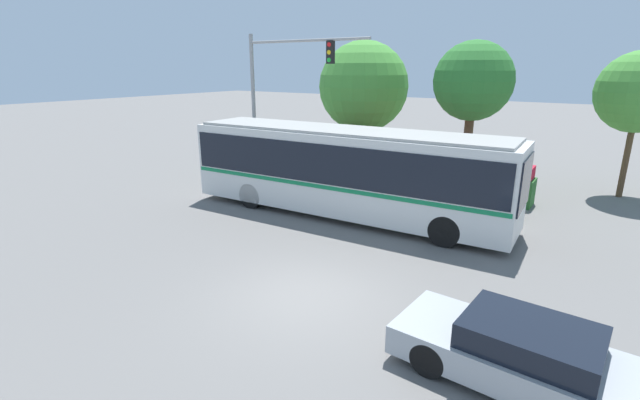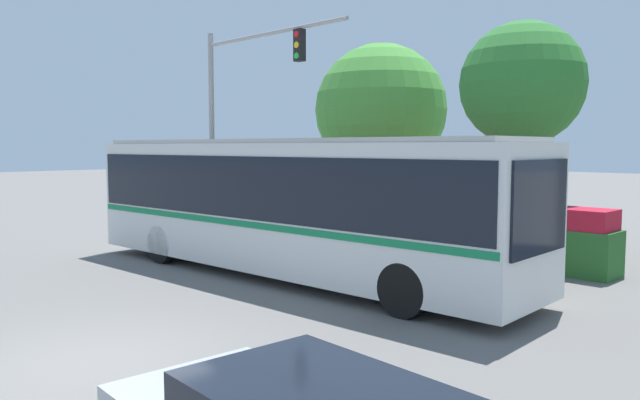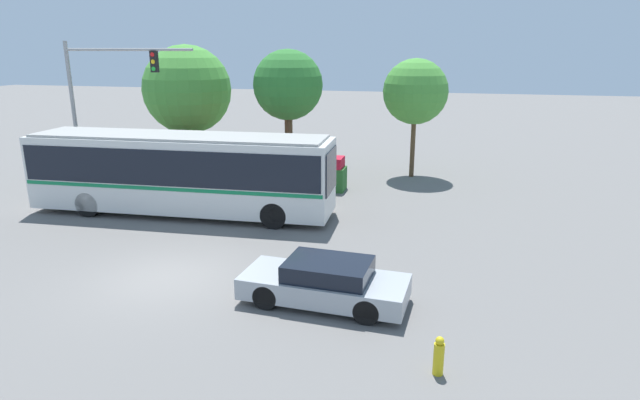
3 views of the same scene
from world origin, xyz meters
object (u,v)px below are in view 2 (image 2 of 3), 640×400
object	(u,v)px
city_bus	(287,198)
traffic_light_pole	(238,100)
street_tree_left	(381,110)
street_tree_centre	(522,85)

from	to	relation	value
city_bus	traffic_light_pole	xyz separation A→B (m)	(-5.15, 2.52, 2.70)
traffic_light_pole	street_tree_left	xyz separation A→B (m)	(1.75, 4.99, -0.20)
street_tree_centre	city_bus	bearing A→B (deg)	-111.98
city_bus	traffic_light_pole	distance (m)	6.34
city_bus	street_tree_centre	world-z (taller)	street_tree_centre
street_tree_centre	traffic_light_pole	bearing A→B (deg)	-153.60
city_bus	street_tree_centre	bearing A→B (deg)	65.30
traffic_light_pole	street_tree_centre	world-z (taller)	traffic_light_pole
street_tree_left	street_tree_centre	size ratio (longest dim) A/B	1.04
city_bus	street_tree_left	world-z (taller)	street_tree_left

